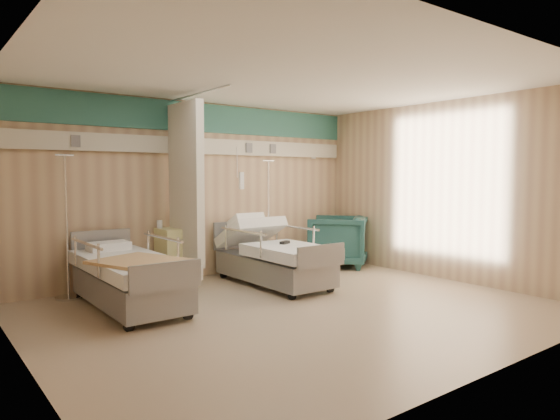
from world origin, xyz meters
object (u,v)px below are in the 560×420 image
object	(u,v)px
bed_left	(130,283)
iv_stand_right	(268,249)
visitor_armchair	(338,241)
iv_stand_left	(68,269)
bedside_cabinet	(176,256)
bed_right	(273,264)

from	to	relation	value
bed_left	iv_stand_right	bearing A→B (deg)	16.92
visitor_armchair	iv_stand_left	size ratio (longest dim) A/B	0.52
bed_left	bedside_cabinet	xyz separation A→B (m)	(1.05, 0.90, 0.11)
visitor_armchair	bed_right	bearing A→B (deg)	-22.71
bedside_cabinet	iv_stand_right	bearing A→B (deg)	-2.72
bedside_cabinet	iv_stand_left	size ratio (longest dim) A/B	0.44
bed_left	bedside_cabinet	bearing A→B (deg)	40.60
bed_right	visitor_armchair	xyz separation A→B (m)	(1.85, 0.54, 0.14)
iv_stand_right	bed_right	bearing A→B (deg)	-121.33
bed_left	bedside_cabinet	size ratio (longest dim) A/B	2.54
visitor_armchair	iv_stand_right	distance (m)	1.38
bed_left	iv_stand_right	size ratio (longest dim) A/B	1.14
bedside_cabinet	iv_stand_left	xyz separation A→B (m)	(-1.53, 0.06, -0.03)
bed_right	iv_stand_right	bearing A→B (deg)	58.67
visitor_armchair	iv_stand_left	bearing A→B (deg)	-44.28
bedside_cabinet	bed_left	bearing A→B (deg)	-139.40
bed_left	visitor_armchair	bearing A→B (deg)	7.56
bed_right	iv_stand_right	world-z (taller)	iv_stand_right
bed_right	bed_left	distance (m)	2.20
bed_right	bed_left	world-z (taller)	same
bedside_cabinet	visitor_armchair	size ratio (longest dim) A/B	0.85
visitor_armchair	bedside_cabinet	bearing A→B (deg)	-45.80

